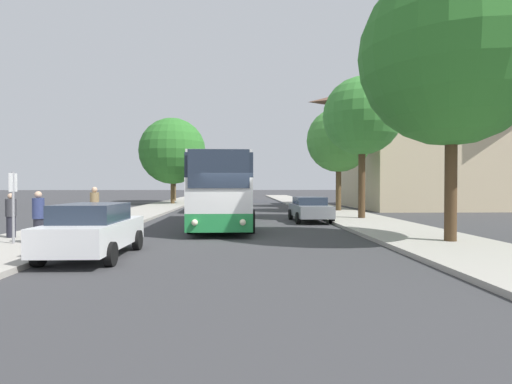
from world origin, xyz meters
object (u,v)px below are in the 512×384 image
(bus_front, at_px, (224,190))
(bus_stop_sign, at_px, (13,199))
(bus_rear, at_px, (234,186))
(pedestrian_waiting_near, at_px, (38,217))
(tree_left_far, at_px, (172,151))
(parked_car_right_near, at_px, (310,208))
(tree_right_far, at_px, (362,116))
(parked_car_left_curb, at_px, (93,230))
(tree_left_near, at_px, (174,149))
(tree_right_near, at_px, (339,140))
(tree_right_mid, at_px, (452,54))
(bus_middle, at_px, (226,188))
(pedestrian_walking_back, at_px, (11,215))
(pedestrian_waiting_far, at_px, (95,208))

(bus_front, distance_m, bus_stop_sign, 9.37)
(bus_rear, bearing_deg, pedestrian_waiting_near, -100.94)
(bus_front, distance_m, tree_left_far, 22.62)
(parked_car_right_near, distance_m, tree_right_far, 6.18)
(parked_car_right_near, bearing_deg, parked_car_left_curb, 52.30)
(parked_car_right_near, height_order, tree_left_near, tree_left_near)
(parked_car_left_curb, xyz_separation_m, tree_right_near, (11.55, 18.26, 4.61))
(parked_car_right_near, height_order, tree_right_near, tree_right_near)
(bus_stop_sign, height_order, tree_right_mid, tree_right_mid)
(parked_car_right_near, distance_m, tree_right_mid, 11.09)
(bus_front, height_order, tree_right_mid, tree_right_mid)
(bus_stop_sign, bearing_deg, tree_right_mid, -0.04)
(pedestrian_waiting_near, relative_size, tree_left_near, 0.18)
(bus_middle, relative_size, tree_left_far, 1.35)
(bus_front, bearing_deg, tree_right_mid, -40.40)
(tree_left_near, bearing_deg, tree_right_near, -50.87)
(pedestrian_waiting_near, height_order, tree_right_mid, tree_right_mid)
(bus_middle, distance_m, tree_left_far, 10.61)
(bus_front, relative_size, tree_left_near, 1.10)
(bus_front, height_order, bus_middle, bus_front)
(pedestrian_waiting_near, xyz_separation_m, tree_right_far, (13.59, 9.63, 5.01))
(bus_middle, relative_size, tree_left_near, 1.27)
(parked_car_left_curb, bearing_deg, tree_right_near, 58.09)
(tree_left_near, bearing_deg, parked_car_right_near, -65.79)
(parked_car_left_curb, bearing_deg, tree_right_mid, 9.70)
(pedestrian_walking_back, bearing_deg, tree_right_near, 41.63)
(parked_car_right_near, xyz_separation_m, pedestrian_walking_back, (-12.21, -7.42, 0.22))
(tree_left_near, bearing_deg, pedestrian_walking_back, -90.66)
(bus_middle, bearing_deg, bus_stop_sign, -109.34)
(parked_car_right_near, relative_size, tree_left_far, 0.50)
(parked_car_right_near, relative_size, bus_stop_sign, 1.89)
(bus_front, xyz_separation_m, parked_car_right_near, (4.73, 2.23, -1.08))
(tree_left_far, relative_size, tree_right_mid, 0.93)
(parked_car_right_near, bearing_deg, bus_front, 24.31)
(parked_car_right_near, relative_size, pedestrian_waiting_near, 2.59)
(bus_rear, relative_size, pedestrian_walking_back, 7.27)
(pedestrian_waiting_far, distance_m, pedestrian_walking_back, 3.12)
(pedestrian_walking_back, xyz_separation_m, tree_right_near, (15.70, 14.89, 4.45))
(parked_car_left_curb, bearing_deg, tree_left_near, 96.19)
(bus_stop_sign, distance_m, pedestrian_waiting_far, 3.98)
(bus_middle, distance_m, tree_right_far, 14.00)
(pedestrian_waiting_far, bearing_deg, pedestrian_waiting_near, 120.86)
(parked_car_right_near, bearing_deg, pedestrian_waiting_far, 26.47)
(parked_car_left_curb, bearing_deg, bus_middle, 82.61)
(tree_right_far, bearing_deg, parked_car_right_near, -168.69)
(tree_right_near, relative_size, tree_right_far, 0.94)
(parked_car_left_curb, height_order, tree_right_far, tree_right_far)
(bus_front, height_order, parked_car_right_near, bus_front)
(bus_rear, relative_size, pedestrian_waiting_near, 6.86)
(parked_car_right_near, bearing_deg, tree_right_near, -115.97)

